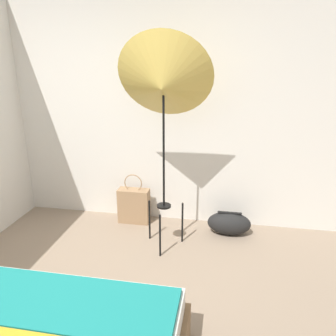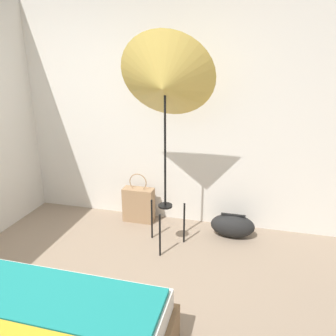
{
  "view_description": "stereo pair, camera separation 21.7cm",
  "coord_description": "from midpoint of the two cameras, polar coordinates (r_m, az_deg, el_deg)",
  "views": [
    {
      "loc": [
        1.06,
        -1.57,
        1.9
      ],
      "look_at": [
        0.55,
        1.28,
        0.93
      ],
      "focal_mm": 35.0,
      "sensor_mm": 36.0,
      "label": 1
    },
    {
      "loc": [
        1.27,
        -1.52,
        1.9
      ],
      "look_at": [
        0.55,
        1.28,
        0.93
      ],
      "focal_mm": 35.0,
      "sensor_mm": 36.0,
      "label": 2
    }
  ],
  "objects": [
    {
      "name": "wall_back",
      "position": [
        3.89,
        -7.52,
        9.42
      ],
      "size": [
        8.0,
        0.05,
        2.6
      ],
      "color": "silver",
      "rests_on": "ground_plane"
    },
    {
      "name": "tote_bag",
      "position": [
        4.02,
        -7.51,
        -6.48
      ],
      "size": [
        0.37,
        0.16,
        0.61
      ],
      "color": "#9E7A56",
      "rests_on": "ground_plane"
    },
    {
      "name": "duffel_bag",
      "position": [
        3.8,
        8.96,
        -9.52
      ],
      "size": [
        0.49,
        0.26,
        0.27
      ],
      "color": "black",
      "rests_on": "ground_plane"
    },
    {
      "name": "photo_umbrella",
      "position": [
        3.09,
        -2.89,
        14.48
      ],
      "size": [
        0.91,
        0.65,
        2.15
      ],
      "color": "black",
      "rests_on": "ground_plane"
    }
  ]
}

